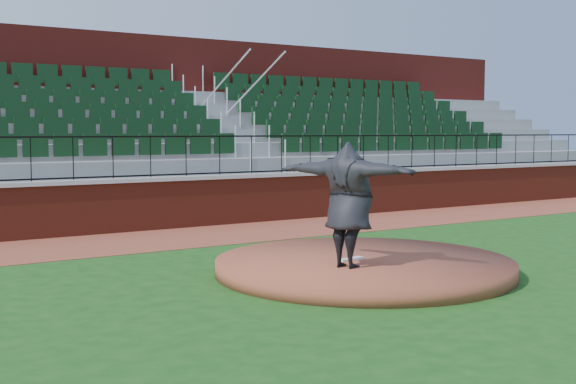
{
  "coord_description": "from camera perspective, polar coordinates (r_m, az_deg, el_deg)",
  "views": [
    {
      "loc": [
        -7.3,
        -9.88,
        2.42
      ],
      "look_at": [
        0.0,
        1.5,
        1.3
      ],
      "focal_mm": 45.6,
      "sensor_mm": 36.0,
      "label": 1
    }
  ],
  "objects": [
    {
      "name": "field_wall",
      "position": [
        18.48,
        -9.25,
        -0.98
      ],
      "size": [
        34.0,
        0.35,
        1.2
      ],
      "primitive_type": "cube",
      "color": "maroon",
      "rests_on": "ground"
    },
    {
      "name": "wall_cap",
      "position": [
        18.43,
        -9.27,
        1.04
      ],
      "size": [
        34.0,
        0.45,
        0.1
      ],
      "primitive_type": "cube",
      "color": "#B7B7B7",
      "rests_on": "field_wall"
    },
    {
      "name": "pitching_rubber",
      "position": [
        12.47,
        4.91,
        -5.22
      ],
      "size": [
        0.52,
        0.2,
        0.03
      ],
      "primitive_type": "cube",
      "rotation": [
        0.0,
        0.0,
        0.14
      ],
      "color": "white",
      "rests_on": "pitchers_mound"
    },
    {
      "name": "warning_track",
      "position": [
        17.11,
        -7.08,
        -3.41
      ],
      "size": [
        34.0,
        3.2,
        0.01
      ],
      "primitive_type": "cube",
      "color": "brown",
      "rests_on": "ground"
    },
    {
      "name": "pitchers_mound",
      "position": [
        12.63,
        5.93,
        -5.76
      ],
      "size": [
        5.08,
        5.08,
        0.25
      ],
      "primitive_type": "cylinder",
      "color": "brown",
      "rests_on": "ground"
    },
    {
      "name": "concourse_wall",
      "position": [
        23.57,
        -14.7,
        5.39
      ],
      "size": [
        34.0,
        0.5,
        5.5
      ],
      "primitive_type": "cube",
      "color": "maroon",
      "rests_on": "ground"
    },
    {
      "name": "pitcher",
      "position": [
        11.68,
        4.75,
        -1.01
      ],
      "size": [
        1.57,
        2.54,
        2.01
      ],
      "primitive_type": "imported",
      "rotation": [
        0.0,
        0.0,
        1.96
      ],
      "color": "black",
      "rests_on": "pitchers_mound"
    },
    {
      "name": "seating_stands",
      "position": [
        20.92,
        -12.29,
        4.3
      ],
      "size": [
        34.0,
        5.1,
        4.6
      ],
      "primitive_type": null,
      "color": "gray",
      "rests_on": "ground"
    },
    {
      "name": "wall_railing",
      "position": [
        18.4,
        -9.3,
        2.74
      ],
      "size": [
        34.0,
        0.05,
        1.0
      ],
      "primitive_type": null,
      "color": "black",
      "rests_on": "wall_cap"
    },
    {
      "name": "ground",
      "position": [
        12.52,
        3.73,
        -6.42
      ],
      "size": [
        90.0,
        90.0,
        0.0
      ],
      "primitive_type": "plane",
      "color": "#174513",
      "rests_on": "ground"
    }
  ]
}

